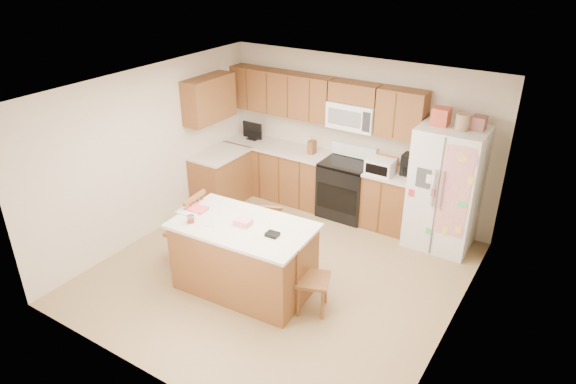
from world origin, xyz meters
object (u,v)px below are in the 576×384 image
Objects in this scene: stove at (346,188)px; windsor_chair_right at (311,279)px; island at (244,257)px; windsor_chair_left at (188,231)px; windsor_chair_back at (270,233)px; refrigerator at (446,187)px.

windsor_chair_right is at bearing -73.01° from stove.
island reaches higher than windsor_chair_right.
island is 0.99m from windsor_chair_left.
windsor_chair_right is at bearing -31.98° from windsor_chair_back.
island is at bearing -126.22° from refrigerator.
island is at bearing -94.42° from stove.
windsor_chair_left is 1.12m from windsor_chair_back.
windsor_chair_left is 1.17× the size of windsor_chair_back.
stove is 1.05× the size of windsor_chair_left.
island is (-1.76, -2.40, -0.45)m from refrigerator.
stove is 1.21× the size of windsor_chair_right.
windsor_chair_back is (-1.84, -1.70, -0.49)m from refrigerator.
windsor_chair_left is at bearing -179.45° from windsor_chair_right.
island is at bearing -3.57° from windsor_chair_left.
stove is at bearing 177.70° from refrigerator.
windsor_chair_left is at bearing 176.43° from island.
island is 1.96× the size of windsor_chair_back.
stove is at bearing 106.99° from windsor_chair_right.
windsor_chair_back is at bearing 35.37° from windsor_chair_left.
windsor_chair_back is at bearing 148.02° from windsor_chair_right.
windsor_chair_right is (1.91, 0.02, -0.06)m from windsor_chair_left.
stove is 1.78m from windsor_chair_back.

